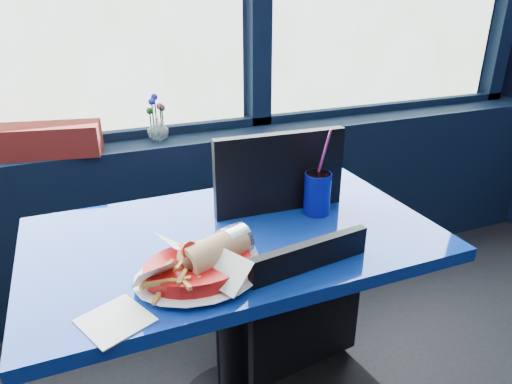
# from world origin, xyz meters

# --- Properties ---
(window_sill) EXTENTS (5.00, 0.26, 0.80)m
(window_sill) POSITION_xyz_m (0.00, 2.87, 0.40)
(window_sill) COLOR black
(window_sill) RESTS_ON ground
(near_table) EXTENTS (1.20, 0.70, 0.75)m
(near_table) POSITION_xyz_m (0.30, 2.00, 0.57)
(near_table) COLOR black
(near_table) RESTS_ON ground
(chair_near_front) EXTENTS (0.42, 0.42, 0.83)m
(chair_near_front) POSITION_xyz_m (0.40, 1.64, 0.48)
(chair_near_front) COLOR black
(chair_near_front) RESTS_ON ground
(chair_near_back) EXTENTS (0.48, 0.48, 1.01)m
(chair_near_back) POSITION_xyz_m (0.49, 2.22, 0.58)
(chair_near_back) COLOR black
(chair_near_back) RESTS_ON ground
(planter_box) EXTENTS (0.64, 0.27, 0.12)m
(planter_box) POSITION_xyz_m (-0.31, 2.85, 0.86)
(planter_box) COLOR maroon
(planter_box) RESTS_ON window_sill
(flower_vase) EXTENTS (0.13, 0.13, 0.21)m
(flower_vase) POSITION_xyz_m (0.25, 2.86, 0.86)
(flower_vase) COLOR silver
(flower_vase) RESTS_ON window_sill
(food_basket) EXTENTS (0.30, 0.29, 0.11)m
(food_basket) POSITION_xyz_m (0.14, 1.81, 0.79)
(food_basket) COLOR #AE0C0B
(food_basket) RESTS_ON near_table
(ketchup_bottle) EXTENTS (0.06, 0.06, 0.21)m
(ketchup_bottle) POSITION_xyz_m (0.40, 2.12, 0.84)
(ketchup_bottle) COLOR #AE0C0B
(ketchup_bottle) RESTS_ON near_table
(soda_cup) EXTENTS (0.09, 0.09, 0.29)m
(soda_cup) POSITION_xyz_m (0.59, 2.02, 0.82)
(soda_cup) COLOR #0C118E
(soda_cup) RESTS_ON near_table
(napkin) EXTENTS (0.18, 0.18, 0.00)m
(napkin) POSITION_xyz_m (-0.08, 1.72, 0.75)
(napkin) COLOR white
(napkin) RESTS_ON near_table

